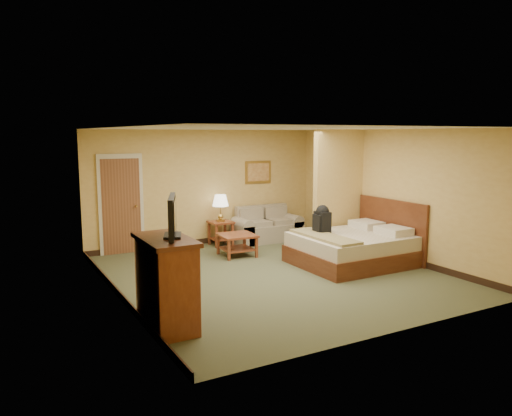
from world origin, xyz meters
TOP-DOWN VIEW (x-y plane):
  - floor at (0.00, 0.00)m, footprint 6.00×6.00m
  - ceiling at (0.00, 0.00)m, footprint 6.00×6.00m
  - back_wall at (0.00, 3.00)m, footprint 5.50×0.02m
  - left_wall at (-2.75, 0.00)m, footprint 0.02×6.00m
  - right_wall at (2.75, 0.00)m, footprint 0.02×6.00m
  - partition at (2.15, 0.93)m, footprint 1.20×0.15m
  - door at (-1.95, 2.96)m, footprint 0.94×0.16m
  - baseboard at (0.00, 2.99)m, footprint 5.50×0.02m
  - loveseat at (1.34, 2.57)m, footprint 1.63×0.76m
  - side_table at (0.19, 2.65)m, footprint 0.50×0.50m
  - table_lamp at (0.19, 2.65)m, footprint 0.36×0.36m
  - coffee_table at (0.06, 1.57)m, footprint 0.75×0.75m
  - wall_picture at (1.34, 2.97)m, footprint 0.69×0.04m
  - dresser at (-2.48, -1.44)m, footprint 0.59×1.12m
  - tv at (-2.38, -1.44)m, footprint 0.38×0.82m
  - bed at (1.81, -0.10)m, footprint 2.19×1.86m
  - backpack at (1.26, 0.26)m, footprint 0.26×0.33m

SIDE VIEW (x-z plane):
  - floor at x=0.00m, z-range 0.00..0.00m
  - baseboard at x=0.00m, z-range 0.00..0.12m
  - loveseat at x=1.34m, z-range -0.14..0.68m
  - coffee_table at x=0.06m, z-range 0.10..0.55m
  - bed at x=1.81m, z-range -0.28..0.93m
  - side_table at x=0.19m, z-range 0.09..0.64m
  - dresser at x=-2.48m, z-range 0.01..1.20m
  - backpack at x=1.26m, z-range 0.60..1.16m
  - table_lamp at x=0.19m, z-range 0.71..1.31m
  - door at x=-1.95m, z-range -0.02..2.08m
  - back_wall at x=0.00m, z-range 0.00..2.60m
  - left_wall at x=-2.75m, z-range 0.00..2.60m
  - right_wall at x=2.75m, z-range 0.00..2.60m
  - partition at x=2.15m, z-range 0.00..2.60m
  - tv at x=-2.38m, z-range 1.18..1.71m
  - wall_picture at x=1.34m, z-range 1.33..1.87m
  - ceiling at x=0.00m, z-range 2.60..2.60m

